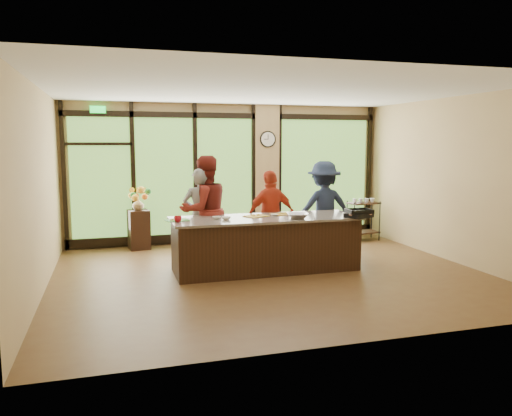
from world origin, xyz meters
TOP-DOWN VIEW (x-y plane):
  - floor at (0.00, 0.00)m, footprint 7.00×7.00m
  - ceiling at (0.00, 0.00)m, footprint 7.00×7.00m
  - back_wall at (0.00, 3.00)m, footprint 7.00×0.00m
  - left_wall at (-3.50, 0.00)m, footprint 0.00×6.00m
  - right_wall at (3.50, 0.00)m, footprint 0.00×6.00m
  - window_wall at (0.16, 2.95)m, footprint 6.90×0.12m
  - island_base at (0.00, 0.30)m, footprint 3.10×1.00m
  - countertop at (0.00, 0.30)m, footprint 3.20×1.10m
  - wall_clock at (0.85, 2.87)m, footprint 0.36×0.04m
  - cook_left at (-0.99, 1.02)m, footprint 0.72×0.56m
  - cook_midleft at (-0.91, 1.03)m, footprint 1.13×1.00m
  - cook_midright at (0.31, 0.97)m, footprint 1.04×0.57m
  - cook_right at (1.45, 1.16)m, footprint 1.21×0.73m
  - roasting_pan at (1.50, -0.17)m, footprint 0.51×0.46m
  - mixing_bowl at (0.47, 0.01)m, footprint 0.41×0.41m
  - cutting_board_left at (-1.50, 0.35)m, footprint 0.41×0.34m
  - cutting_board_center at (-0.13, 0.43)m, footprint 0.46×0.41m
  - cutting_board_right at (0.38, 0.54)m, footprint 0.43×0.38m
  - prep_bowl_near at (-0.85, 0.32)m, footprint 0.18×0.18m
  - prep_bowl_mid at (-0.71, 0.21)m, footprint 0.18×0.18m
  - prep_bowl_far at (0.19, 0.40)m, footprint 0.14×0.14m
  - red_ramekin at (-1.50, 0.21)m, footprint 0.14×0.14m
  - flower_stand at (-1.99, 2.68)m, footprint 0.46×0.46m
  - flower_vase at (-1.99, 2.68)m, footprint 0.30×0.30m
  - bar_cart at (2.90, 2.25)m, footprint 0.73×0.48m

SIDE VIEW (x-z plane):
  - floor at x=0.00m, z-range 0.00..0.00m
  - flower_stand at x=-1.99m, z-range 0.00..0.81m
  - island_base at x=0.00m, z-range 0.00..0.88m
  - bar_cart at x=2.90m, z-range 0.09..1.03m
  - cook_midright at x=0.31m, z-range 0.00..1.67m
  - cook_left at x=-0.99m, z-range 0.00..1.74m
  - countertop at x=0.00m, z-range 0.88..0.92m
  - cook_right at x=1.45m, z-range 0.00..1.82m
  - cutting_board_left at x=-1.50m, z-range 0.92..0.93m
  - cutting_board_right at x=0.38m, z-range 0.92..0.93m
  - cutting_board_center at x=-0.13m, z-range 0.92..0.93m
  - flower_vase at x=-1.99m, z-range 0.81..1.05m
  - prep_bowl_far at x=0.19m, z-range 0.92..0.95m
  - prep_bowl_near at x=-0.85m, z-range 0.92..0.96m
  - prep_bowl_mid at x=-0.71m, z-range 0.92..0.97m
  - roasting_pan at x=1.50m, z-range 0.92..0.99m
  - mixing_bowl at x=0.47m, z-range 0.92..1.01m
  - red_ramekin at x=-1.50m, z-range 0.92..1.02m
  - cook_midleft at x=-0.91m, z-range 0.00..1.95m
  - window_wall at x=0.16m, z-range -0.11..2.89m
  - back_wall at x=0.00m, z-range -2.00..5.00m
  - left_wall at x=-3.50m, z-range -1.50..4.50m
  - right_wall at x=3.50m, z-range -1.50..4.50m
  - wall_clock at x=0.85m, z-range 2.07..2.43m
  - ceiling at x=0.00m, z-range 3.00..3.00m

